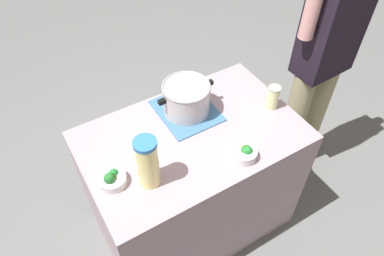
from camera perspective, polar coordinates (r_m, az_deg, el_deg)
name	(u,v)px	position (r m, az deg, el deg)	size (l,w,h in m)	color
ground_plane	(192,219)	(2.58, 0.00, -14.04)	(8.00, 8.00, 0.00)	slate
counter_slab	(192,183)	(2.21, 0.00, -8.59)	(1.14, 0.73, 0.87)	#A48C95
dish_cloth	(187,111)	(1.99, -0.87, 2.75)	(0.30, 0.35, 0.01)	teal
cooking_pot	(186,98)	(1.92, -0.90, 4.75)	(0.32, 0.26, 0.17)	#B7B7BC
lemonade_pitcher	(148,163)	(1.59, -6.98, -5.41)	(0.10, 0.10, 0.28)	#F7F08F
mason_jar	(273,97)	(2.02, 12.58, 4.73)	(0.07, 0.07, 0.14)	beige
broccoli_bowl_front	(112,179)	(1.70, -12.41, -7.83)	(0.13, 0.13, 0.08)	silver
broccoli_bowl_center	(245,153)	(1.77, 8.34, -3.90)	(0.12, 0.12, 0.08)	silver
person_cook	(322,63)	(2.35, 19.67, 9.58)	(0.50, 0.21, 1.68)	tan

